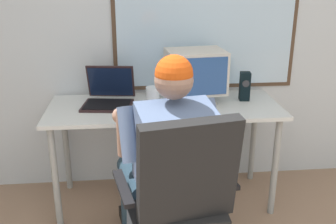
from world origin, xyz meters
name	(u,v)px	position (x,y,z in m)	size (l,w,h in m)	color
wall_rear	(181,21)	(0.01, 2.54, 1.26)	(5.73, 0.08, 2.51)	silver
desk	(164,116)	(-0.15, 2.18, 0.66)	(1.57, 0.61, 0.74)	#919797
office_chair	(180,192)	(-0.15, 1.34, 0.57)	(0.64, 0.59, 1.01)	black
person_seated	(167,156)	(-0.19, 1.59, 0.65)	(0.59, 0.80, 1.23)	#223747
crt_monitor	(195,72)	(0.07, 2.23, 0.95)	(0.41, 0.34, 0.36)	beige
laptop	(109,94)	(-0.52, 2.27, 0.80)	(0.37, 0.37, 0.25)	black
wine_glass	(153,94)	(-0.23, 2.10, 0.85)	(0.09, 0.09, 0.16)	silver
desk_speaker	(245,86)	(0.43, 2.25, 0.84)	(0.08, 0.09, 0.20)	black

